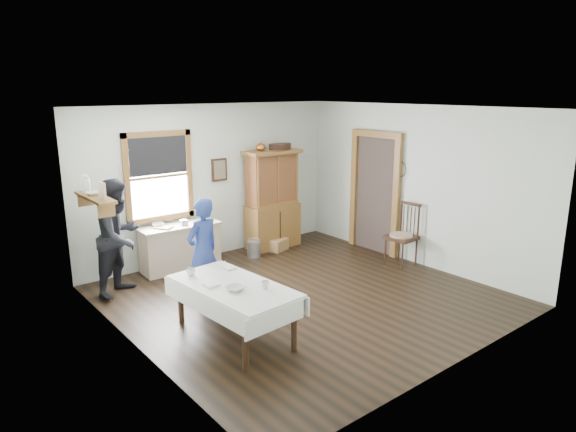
{
  "coord_description": "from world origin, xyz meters",
  "views": [
    {
      "loc": [
        -4.56,
        -5.31,
        2.98
      ],
      "look_at": [
        -0.03,
        0.3,
        1.16
      ],
      "focal_mm": 32.0,
      "sensor_mm": 36.0,
      "label": 1
    }
  ],
  "objects": [
    {
      "name": "shelf_bowl",
      "position": [
        -2.37,
        1.55,
        1.6
      ],
      "size": [
        0.22,
        0.22,
        0.05
      ],
      "primitive_type": "imported",
      "color": "silver",
      "rests_on": "wall_shelf"
    },
    {
      "name": "doorway",
      "position": [
        2.46,
        0.85,
        1.16
      ],
      "size": [
        0.09,
        1.14,
        2.22
      ],
      "color": "#3F332D",
      "rests_on": "room"
    },
    {
      "name": "counter_bowl",
      "position": [
        -1.14,
        2.29,
        0.79
      ],
      "size": [
        0.25,
        0.25,
        0.06
      ],
      "primitive_type": "imported",
      "rotation": [
        0.0,
        0.0,
        0.38
      ],
      "color": "silver",
      "rests_on": "work_counter"
    },
    {
      "name": "counter_book",
      "position": [
        -1.2,
        2.1,
        0.77
      ],
      "size": [
        0.27,
        0.29,
        0.02
      ],
      "primitive_type": "imported",
      "rotation": [
        0.0,
        0.0,
        0.55
      ],
      "color": "#70644B",
      "rests_on": "work_counter"
    },
    {
      "name": "figure_dark",
      "position": [
        -1.98,
        1.81,
        0.79
      ],
      "size": [
        0.98,
        0.92,
        1.59
      ],
      "primitive_type": "imported",
      "rotation": [
        0.0,
        0.0,
        0.56
      ],
      "color": "black",
      "rests_on": "room"
    },
    {
      "name": "work_counter",
      "position": [
        -0.82,
        2.19,
        0.38
      ],
      "size": [
        1.35,
        0.56,
        0.76
      ],
      "primitive_type": "cube",
      "rotation": [
        0.0,
        0.0,
        -0.04
      ],
      "color": "tan",
      "rests_on": "room"
    },
    {
      "name": "pail",
      "position": [
        0.5,
        1.94,
        0.14
      ],
      "size": [
        0.29,
        0.29,
        0.27
      ],
      "primitive_type": "cube",
      "rotation": [
        0.0,
        0.0,
        -0.13
      ],
      "color": "#999AA1",
      "rests_on": "room"
    },
    {
      "name": "wall_shelf",
      "position": [
        -2.37,
        1.54,
        1.57
      ],
      "size": [
        0.24,
        1.0,
        0.44
      ],
      "color": "olive",
      "rests_on": "room"
    },
    {
      "name": "room",
      "position": [
        0.0,
        0.0,
        1.35
      ],
      "size": [
        5.01,
        5.01,
        2.7
      ],
      "color": "black",
      "rests_on": "ground"
    },
    {
      "name": "table_bowl",
      "position": [
        -1.53,
        -0.58,
        0.7
      ],
      "size": [
        0.28,
        0.28,
        0.06
      ],
      "primitive_type": "imported",
      "rotation": [
        0.0,
        0.0,
        0.22
      ],
      "color": "silver",
      "rests_on": "dining_table"
    },
    {
      "name": "dining_table",
      "position": [
        -1.45,
        -0.41,
        0.34
      ],
      "size": [
        1.02,
        1.75,
        0.67
      ],
      "primitive_type": "cube",
      "rotation": [
        0.0,
        0.0,
        0.08
      ],
      "color": "silver",
      "rests_on": "room"
    },
    {
      "name": "rug_beater",
      "position": [
        2.45,
        0.3,
        1.72
      ],
      "size": [
        0.01,
        0.27,
        0.27
      ],
      "primitive_type": "torus",
      "rotation": [
        0.0,
        1.57,
        0.0
      ],
      "color": "black",
      "rests_on": "room"
    },
    {
      "name": "framed_picture",
      "position": [
        0.15,
        2.46,
        1.55
      ],
      "size": [
        0.3,
        0.04,
        0.4
      ],
      "primitive_type": "cube",
      "color": "#361D12",
      "rests_on": "room"
    },
    {
      "name": "window",
      "position": [
        -1.0,
        2.46,
        1.64
      ],
      "size": [
        1.18,
        0.07,
        1.48
      ],
      "color": "white",
      "rests_on": "room"
    },
    {
      "name": "wicker_basket",
      "position": [
        1.06,
        1.95,
        0.11
      ],
      "size": [
        0.42,
        0.35,
        0.21
      ],
      "primitive_type": "cube",
      "rotation": [
        0.0,
        0.0,
        0.3
      ],
      "color": "#9B7646",
      "rests_on": "room"
    },
    {
      "name": "table_cup_b",
      "position": [
        -1.22,
        -0.74,
        0.72
      ],
      "size": [
        0.11,
        0.11,
        0.09
      ],
      "primitive_type": "imported",
      "rotation": [
        0.0,
        0.0,
        -0.23
      ],
      "color": "silver",
      "rests_on": "dining_table"
    },
    {
      "name": "woman_blue",
      "position": [
        -1.21,
        0.73,
        0.7
      ],
      "size": [
        0.58,
        0.45,
        1.4
      ],
      "primitive_type": "imported",
      "rotation": [
        0.0,
        0.0,
        3.39
      ],
      "color": "navy",
      "rests_on": "room"
    },
    {
      "name": "table_cup_a",
      "position": [
        -1.7,
        0.18,
        0.72
      ],
      "size": [
        0.15,
        0.15,
        0.09
      ],
      "primitive_type": "imported",
      "rotation": [
        0.0,
        0.0,
        -0.3
      ],
      "color": "silver",
      "rests_on": "dining_table"
    },
    {
      "name": "china_hutch",
      "position": [
        1.13,
        2.2,
        0.92
      ],
      "size": [
        1.09,
        0.52,
        1.85
      ],
      "primitive_type": "cube",
      "rotation": [
        0.0,
        0.0,
        -0.01
      ],
      "color": "olive",
      "rests_on": "room"
    },
    {
      "name": "spindle_chair",
      "position": [
        2.2,
        -0.01,
        0.54
      ],
      "size": [
        0.53,
        0.53,
        1.08
      ],
      "primitive_type": "cube",
      "rotation": [
        0.0,
        0.0,
        0.07
      ],
      "color": "#361D12",
      "rests_on": "room"
    }
  ]
}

